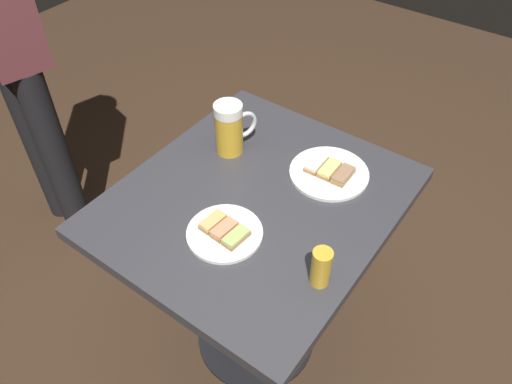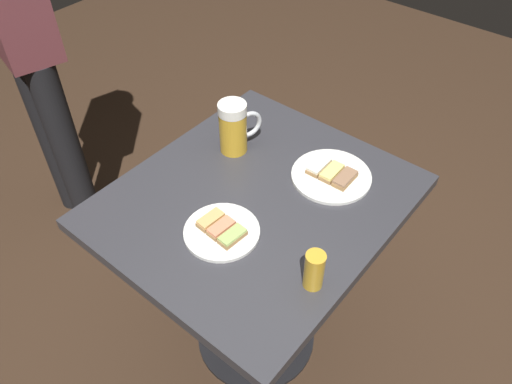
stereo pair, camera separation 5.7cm
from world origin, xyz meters
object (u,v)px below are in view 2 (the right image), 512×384
object	(u,v)px
plate_near	(222,231)
plate_far	(331,175)
beer_glass_small	(314,270)
beer_mug	(234,127)
patron_standing	(18,24)

from	to	relation	value
plate_near	plate_far	distance (m)	0.37
plate_far	beer_glass_small	world-z (taller)	beer_glass_small
beer_mug	beer_glass_small	size ratio (longest dim) A/B	1.55
plate_far	beer_glass_small	bearing A→B (deg)	-153.44
plate_near	beer_glass_small	distance (m)	0.28
plate_far	patron_standing	size ratio (longest dim) A/B	0.14
plate_far	plate_near	bearing A→B (deg)	164.15
plate_near	patron_standing	size ratio (longest dim) A/B	0.12
plate_near	beer_mug	size ratio (longest dim) A/B	1.20
beer_mug	plate_near	bearing A→B (deg)	-144.72
plate_far	beer_glass_small	size ratio (longest dim) A/B	2.18
beer_mug	beer_glass_small	xyz separation A→B (m)	(-0.26, -0.47, -0.03)
patron_standing	plate_near	bearing A→B (deg)	6.93
plate_near	beer_glass_small	size ratio (longest dim) A/B	1.87
plate_near	patron_standing	bearing A→B (deg)	82.70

